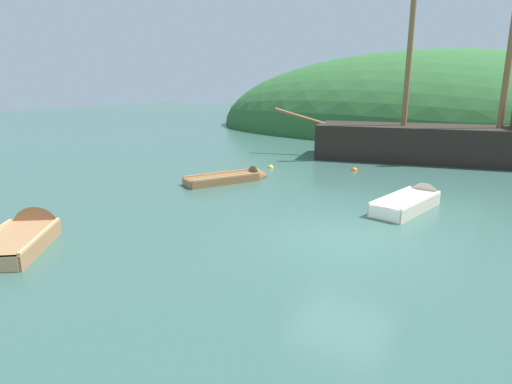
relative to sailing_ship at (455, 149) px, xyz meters
The scene contains 8 objects.
ground_plane 13.91m from the sailing_ship, 94.08° to the right, with size 120.00×120.00×0.00m, color #33564C.
shore_hill 15.49m from the sailing_ship, 104.44° to the left, with size 38.10×22.13×13.17m, color #2D602D.
sailing_ship is the anchor object (origin of this frame).
rowboat_near_dock 9.74m from the sailing_ship, 90.90° to the right, with size 1.80×3.80×1.02m.
rowboat_center 11.91m from the sailing_ship, 127.35° to the right, with size 2.58×3.74×0.92m.
rowboat_outer_left 19.69m from the sailing_ship, 113.64° to the right, with size 2.91×3.32×1.23m.
buoy_yellow 9.60m from the sailing_ship, 139.93° to the right, with size 0.28×0.28×0.28m, color yellow.
buoy_orange 6.09m from the sailing_ship, 127.37° to the right, with size 0.30×0.30×0.30m, color orange.
Camera 1 is at (3.28, -10.07, 3.89)m, focal length 30.33 mm.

